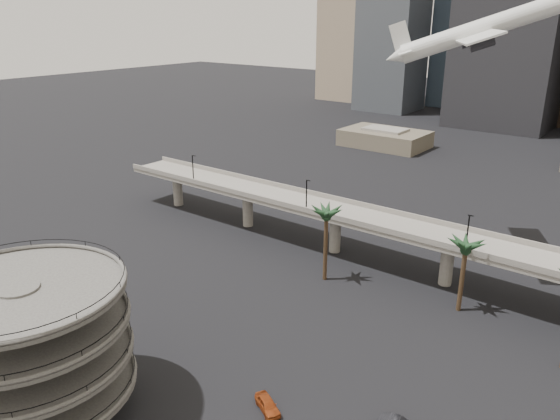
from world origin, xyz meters
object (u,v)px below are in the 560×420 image
Objects in this scene: car_a at (268,405)px; airborne_jet at (476,31)px; parking_ramp at (27,340)px; overpass at (389,229)px.

airborne_jet is at bearing 27.32° from car_a.
overpass is at bearing 77.57° from parking_ramp.
overpass is 43.63m from car_a.
airborne_jet is at bearing 57.27° from overpass.
car_a is (-0.39, -54.10, -39.51)m from airborne_jet.
parking_ramp is 60.46m from overpass.
airborne_jet reaches higher than overpass.
airborne_jet reaches higher than parking_ramp.
overpass is at bearing -150.76° from airborne_jet.
airborne_jet is 67.00m from car_a.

